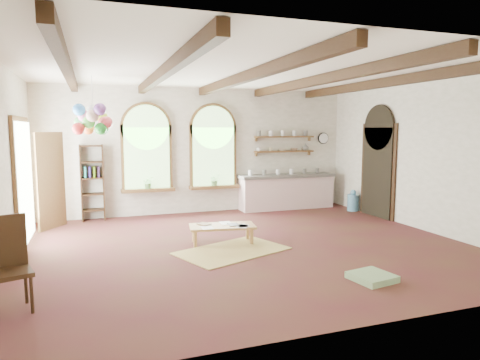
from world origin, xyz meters
name	(u,v)px	position (x,y,z in m)	size (l,w,h in m)	color
floor	(248,246)	(0.00, 0.00, 0.00)	(8.00, 8.00, 0.00)	#4D2D1F
ceiling_beams	(248,76)	(0.00, 0.00, 3.10)	(6.20, 6.80, 0.18)	#352311
window_left	(147,151)	(-1.40, 3.43, 1.63)	(1.30, 0.28, 2.20)	brown
window_right	(213,150)	(0.30, 3.43, 1.63)	(1.30, 0.28, 2.20)	brown
left_doorway	(24,182)	(-3.95, 1.80, 1.15)	(0.10, 1.90, 2.50)	brown
right_doorway	(377,172)	(3.95, 1.50, 1.10)	(0.10, 1.30, 2.40)	black
kitchen_counter	(286,191)	(2.30, 3.20, 0.48)	(2.68, 0.62, 0.94)	beige
wall_shelf_lower	(284,151)	(2.30, 3.38, 1.55)	(1.70, 0.24, 0.04)	brown
wall_shelf_upper	(284,137)	(2.30, 3.38, 1.95)	(1.70, 0.24, 0.04)	brown
wall_clock	(323,138)	(3.55, 3.45, 1.90)	(0.32, 0.32, 0.04)	black
bookshelf	(92,183)	(-2.70, 3.32, 0.90)	(0.53, 0.32, 1.80)	#352311
coffee_table	(222,227)	(-0.40, 0.33, 0.31)	(1.30, 0.75, 0.35)	tan
side_chair	(11,284)	(-3.66, -1.76, 0.33)	(0.56, 0.56, 1.14)	#352311
floor_mat	(232,251)	(-0.39, -0.24, 0.01)	(1.89, 1.16, 0.02)	tan
floor_cushion	(372,277)	(1.06, -2.30, 0.05)	(0.54, 0.54, 0.09)	gray
water_jug_a	(312,198)	(3.10, 3.20, 0.23)	(0.28, 0.28, 0.54)	#5692B9
water_jug_b	(353,202)	(3.82, 2.30, 0.24)	(0.29, 0.29, 0.57)	#5692B9
balloon_cluster	(93,120)	(-2.64, 1.53, 2.33)	(0.75, 0.83, 1.15)	silver
table_book	(201,225)	(-0.79, 0.44, 0.36)	(0.18, 0.26, 0.02)	olive
tablet	(233,225)	(-0.19, 0.29, 0.36)	(0.18, 0.27, 0.01)	black
potted_plant_left	(148,183)	(-1.40, 3.32, 0.85)	(0.27, 0.23, 0.30)	#598C4C
potted_plant_right	(215,180)	(0.30, 3.32, 0.85)	(0.27, 0.23, 0.30)	#598C4C
shelf_cup_a	(259,149)	(1.55, 3.38, 1.62)	(0.12, 0.10, 0.10)	white
shelf_cup_b	(271,149)	(1.90, 3.38, 1.62)	(0.10, 0.10, 0.09)	beige
shelf_bowl_a	(282,150)	(2.25, 3.38, 1.60)	(0.22, 0.22, 0.05)	beige
shelf_bowl_b	(294,149)	(2.60, 3.38, 1.60)	(0.20, 0.20, 0.06)	#8C664C
shelf_vase	(305,147)	(2.95, 3.38, 1.67)	(0.18, 0.18, 0.19)	slate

